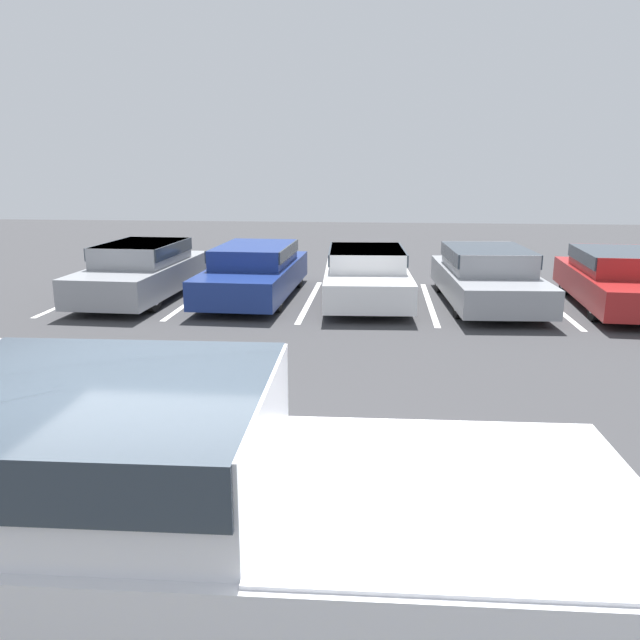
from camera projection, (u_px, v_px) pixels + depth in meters
ground_plane at (197, 615)px, 4.26m from camera, size 60.00×60.00×0.00m
stall_stripe_a at (84, 296)px, 14.62m from camera, size 0.12×4.43×0.01m
stall_stripe_b at (195, 298)px, 14.37m from camera, size 0.12×4.43×0.01m
stall_stripe_c at (310, 300)px, 14.12m from camera, size 0.12×4.43×0.01m
stall_stripe_d at (429, 303)px, 13.87m from camera, size 0.12×4.43×0.01m
stall_stripe_e at (553, 305)px, 13.62m from camera, size 0.12×4.43×0.01m
pickup_truck at (151, 532)px, 3.64m from camera, size 5.71×2.09×1.81m
parked_sedan_a at (142, 269)px, 14.27m from camera, size 1.88×4.56×1.27m
parked_sedan_b at (255, 270)px, 14.32m from camera, size 1.90×4.74×1.21m
parked_sedan_c at (366, 273)px, 13.99m from camera, size 2.05×4.57×1.17m
parked_sedan_d at (487, 274)px, 13.64m from camera, size 2.07×4.66×1.23m
parked_sedan_e at (621, 277)px, 13.31m from camera, size 2.10×4.66×1.21m
wheel_stop_curb at (205, 274)px, 17.18m from camera, size 1.72×0.20×0.14m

